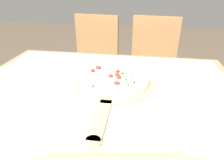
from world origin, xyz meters
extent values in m
cube|color=#A87F51|center=(0.00, 0.00, 0.72)|extent=(1.22, 1.01, 0.03)
cylinder|color=#A87F51|center=(-0.56, 0.45, 0.35)|extent=(0.06, 0.06, 0.70)
cylinder|color=#A87F51|center=(0.56, 0.45, 0.35)|extent=(0.06, 0.06, 0.70)
cube|color=white|center=(0.00, 0.00, 0.74)|extent=(1.14, 0.93, 0.00)
cylinder|color=tan|center=(0.04, 0.10, 0.74)|extent=(0.38, 0.38, 0.01)
cube|color=tan|center=(0.04, -0.17, 0.74)|extent=(0.04, 0.22, 0.01)
cylinder|color=tan|center=(0.04, -0.28, 0.74)|extent=(0.05, 0.05, 0.01)
cylinder|color=beige|center=(0.04, 0.10, 0.76)|extent=(0.33, 0.33, 0.02)
torus|color=beige|center=(0.04, 0.10, 0.77)|extent=(0.33, 0.33, 0.02)
cylinder|color=white|center=(0.04, 0.10, 0.77)|extent=(0.29, 0.29, 0.00)
ellipsoid|color=red|center=(0.07, 0.09, 0.78)|extent=(0.02, 0.02, 0.01)
ellipsoid|color=red|center=(0.06, 0.12, 0.78)|extent=(0.03, 0.03, 0.01)
ellipsoid|color=red|center=(-0.05, 0.19, 0.78)|extent=(0.03, 0.03, 0.01)
ellipsoid|color=red|center=(-0.07, 0.15, 0.78)|extent=(0.02, 0.02, 0.01)
ellipsoid|color=red|center=(0.03, 0.10, 0.78)|extent=(0.02, 0.02, 0.01)
ellipsoid|color=red|center=(0.07, 0.04, 0.78)|extent=(0.03, 0.03, 0.01)
ellipsoid|color=red|center=(0.05, 0.16, 0.77)|extent=(0.02, 0.02, 0.01)
cube|color=#387533|center=(0.14, 0.06, 0.77)|extent=(0.01, 0.01, 0.01)
cube|color=#387533|center=(0.13, 0.12, 0.77)|extent=(0.01, 0.01, 0.01)
cube|color=#387533|center=(0.08, 0.14, 0.77)|extent=(0.01, 0.01, 0.01)
cube|color=#387533|center=(0.08, 0.17, 0.77)|extent=(0.01, 0.01, 0.01)
cube|color=#387533|center=(-0.03, -0.01, 0.77)|extent=(0.01, 0.01, 0.01)
cube|color=#387533|center=(0.09, 0.11, 0.77)|extent=(0.01, 0.01, 0.01)
cube|color=#387533|center=(0.03, 0.16, 0.77)|extent=(0.01, 0.01, 0.01)
cube|color=#387533|center=(0.08, 0.14, 0.77)|extent=(0.01, 0.01, 0.01)
cube|color=#387533|center=(0.10, 0.08, 0.77)|extent=(0.01, 0.01, 0.01)
cube|color=#387533|center=(0.11, 0.03, 0.77)|extent=(0.01, 0.01, 0.01)
cube|color=#A37547|center=(-0.26, 0.80, 0.45)|extent=(0.44, 0.44, 0.02)
cube|color=#A37547|center=(-0.24, 0.98, 0.68)|extent=(0.38, 0.08, 0.44)
cylinder|color=#A37547|center=(-0.43, 0.66, 0.22)|extent=(0.04, 0.04, 0.44)
cylinder|color=#A37547|center=(-0.12, 0.62, 0.22)|extent=(0.04, 0.04, 0.44)
cylinder|color=#A37547|center=(-0.40, 0.98, 0.22)|extent=(0.04, 0.04, 0.44)
cylinder|color=#A37547|center=(-0.08, 0.94, 0.22)|extent=(0.04, 0.04, 0.44)
cube|color=#A37547|center=(0.24, 0.80, 0.45)|extent=(0.44, 0.44, 0.02)
cube|color=#A37547|center=(0.26, 0.98, 0.68)|extent=(0.38, 0.08, 0.44)
cylinder|color=#A37547|center=(0.07, 0.66, 0.22)|extent=(0.04, 0.04, 0.44)
cylinder|color=#A37547|center=(0.38, 0.62, 0.22)|extent=(0.04, 0.04, 0.44)
cylinder|color=#A37547|center=(0.10, 0.97, 0.22)|extent=(0.04, 0.04, 0.44)
cylinder|color=#A37547|center=(0.42, 0.94, 0.22)|extent=(0.04, 0.04, 0.44)
camera|label=1|loc=(0.16, -0.70, 1.16)|focal=32.00mm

